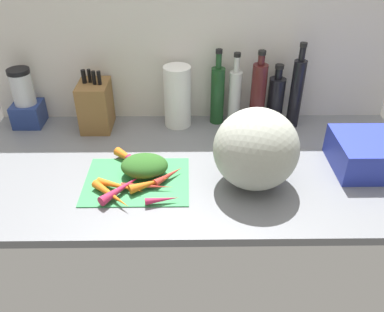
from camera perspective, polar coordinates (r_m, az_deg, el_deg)
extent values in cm
cube|color=slate|center=(150.94, 0.26, -1.36)|extent=(170.00, 80.00, 3.00)
cube|color=silver|center=(171.35, 0.08, 14.86)|extent=(170.00, 3.00, 60.00)
cube|color=#338C4C|center=(141.48, -7.83, -3.47)|extent=(36.18, 27.71, 0.80)
cone|color=#B2264C|center=(130.00, -4.26, -6.19)|extent=(11.30, 4.17, 2.29)
cone|color=red|center=(136.12, -6.38, -4.30)|extent=(17.74, 3.04, 2.01)
cone|color=orange|center=(136.97, -10.19, -4.25)|extent=(16.69, 8.27, 2.61)
cone|color=orange|center=(148.85, -8.61, -0.48)|extent=(14.39, 13.80, 3.42)
cone|color=orange|center=(133.68, -11.39, -5.42)|extent=(14.77, 14.20, 2.87)
cone|color=#B2264C|center=(135.44, -9.98, -4.54)|extent=(13.85, 15.78, 3.28)
cone|color=red|center=(139.96, -3.34, -2.77)|extent=(10.85, 10.85, 2.62)
cone|color=orange|center=(136.22, -6.09, -3.93)|extent=(13.97, 9.32, 3.18)
cone|color=#B2264C|center=(146.63, -7.85, -1.06)|extent=(9.34, 9.72, 3.07)
ellipsoid|color=#2D6023|center=(141.67, -6.76, -1.37)|extent=(16.59, 12.76, 7.02)
ellipsoid|color=#B2B7A8|center=(133.43, 9.07, 0.96)|extent=(28.32, 26.79, 27.83)
cube|color=brown|center=(173.14, -13.51, 6.96)|extent=(12.27, 16.13, 20.04)
cylinder|color=black|center=(169.25, -15.13, 10.86)|extent=(1.84, 1.84, 5.50)
cylinder|color=black|center=(169.28, -14.37, 10.98)|extent=(1.43, 1.43, 5.50)
cylinder|color=black|center=(167.05, -13.78, 10.76)|extent=(1.59, 1.59, 5.50)
cylinder|color=black|center=(166.43, -13.06, 10.77)|extent=(1.59, 1.59, 5.50)
cube|color=navy|center=(186.68, -22.18, 5.57)|extent=(11.92, 11.92, 9.83)
cylinder|color=silver|center=(182.01, -22.95, 8.79)|extent=(8.94, 8.94, 13.43)
cylinder|color=black|center=(179.29, -23.49, 10.99)|extent=(9.12, 9.12, 1.80)
cylinder|color=white|center=(169.34, -2.08, 8.42)|extent=(11.28, 11.28, 26.12)
cylinder|color=#19421E|center=(172.03, 3.63, 8.50)|extent=(5.81, 5.81, 24.54)
cylinder|color=#19421E|center=(166.11, 3.82, 13.33)|extent=(2.40, 2.40, 6.34)
cylinder|color=black|center=(164.79, 3.87, 14.63)|extent=(2.76, 2.76, 1.60)
cylinder|color=silver|center=(171.92, 6.07, 8.15)|extent=(5.28, 5.28, 23.37)
cylinder|color=silver|center=(166.13, 6.38, 12.80)|extent=(2.42, 2.42, 6.46)
cylinder|color=black|center=(164.77, 6.47, 14.11)|extent=(2.79, 2.79, 1.60)
cylinder|color=#471919|center=(169.33, 9.33, 8.28)|extent=(6.24, 6.24, 27.71)
cylinder|color=#471919|center=(163.31, 9.84, 13.33)|extent=(2.71, 2.71, 4.08)
cylinder|color=black|center=(162.38, 9.94, 14.27)|extent=(3.11, 3.11, 1.60)
cylinder|color=black|center=(174.98, 11.74, 7.59)|extent=(6.99, 6.99, 20.61)
cylinder|color=black|center=(170.04, 12.22, 11.37)|extent=(3.08, 3.08, 4.36)
cylinder|color=black|center=(168.98, 12.34, 12.30)|extent=(3.54, 3.54, 1.60)
cylinder|color=black|center=(173.20, 14.55, 8.46)|extent=(5.22, 5.22, 28.98)
cylinder|color=black|center=(166.94, 15.40, 13.82)|extent=(2.47, 2.47, 5.59)
cylinder|color=black|center=(165.83, 15.59, 14.99)|extent=(2.84, 2.84, 1.60)
cube|color=#2838AD|center=(158.18, 24.20, 0.32)|extent=(27.29, 23.85, 11.72)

